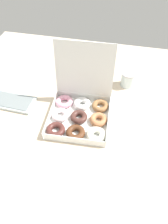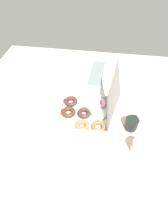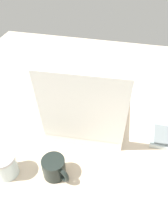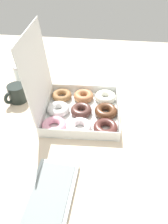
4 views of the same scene
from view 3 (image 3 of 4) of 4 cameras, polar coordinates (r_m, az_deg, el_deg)
ground_plane at (r=110.78cm, az=0.78°, el=-1.21°), size 180.00×180.00×2.00cm
donut_box at (r=103.89cm, az=1.03°, el=-1.02°), size 36.32×39.50×38.29cm
coffee_mug at (r=85.32cm, az=-7.69°, el=-14.27°), size 11.65×8.81×8.58cm
glass_jar at (r=89.61cm, az=-19.92°, el=-12.91°), size 9.19×9.19×9.99cm
paper_napkin at (r=128.57cm, az=11.92°, el=5.44°), size 18.25×17.26×0.15cm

